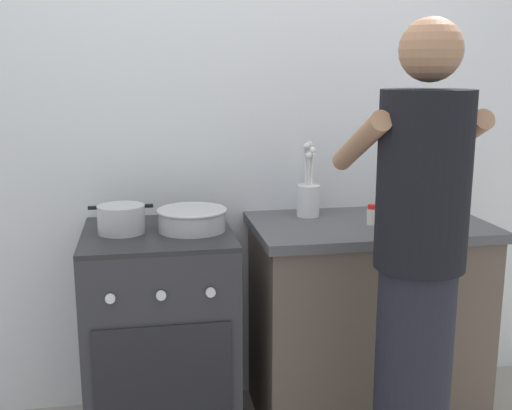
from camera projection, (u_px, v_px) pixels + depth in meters
The scene contains 9 objects.
back_wall at pixel (273, 134), 2.90m from camera, with size 3.20×0.10×2.50m.
countertop at pixel (366, 320), 2.80m from camera, with size 1.00×0.60×0.90m.
stove_range at pixel (161, 336), 2.64m from camera, with size 0.60×0.62×0.90m.
pot at pixel (121, 219), 2.51m from camera, with size 0.25×0.19×0.11m.
mixing_bowl at pixel (192, 218), 2.55m from camera, with size 0.29×0.29×0.09m.
utensil_crock at pixel (308, 195), 2.79m from camera, with size 0.10×0.10×0.33m.
spice_bottle at pixel (372, 215), 2.65m from camera, with size 0.04×0.04×0.09m.
oil_bottle at pixel (427, 195), 2.69m from camera, with size 0.06×0.06×0.27m.
person at pixel (417, 278), 2.10m from camera, with size 0.41×0.50×1.70m.
Camera 1 is at (-0.39, -2.35, 1.54)m, focal length 44.27 mm.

